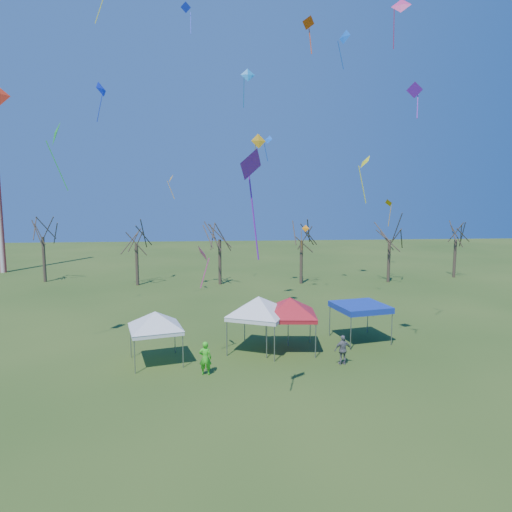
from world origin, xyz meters
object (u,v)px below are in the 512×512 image
at_px(tree_2, 219,223).
at_px(tent_red, 290,301).
at_px(person_green, 205,358).
at_px(tree_1, 136,228).
at_px(tree_0, 42,221).
at_px(tent_blue, 360,307).
at_px(tent_white_mid, 259,300).
at_px(tree_5, 457,226).
at_px(tent_white_west, 155,315).
at_px(person_grey, 343,350).
at_px(tree_3, 302,225).
at_px(tree_4, 390,225).

distance_m(tree_2, tent_red, 21.24).
bearing_deg(person_green, tree_1, -66.25).
xyz_separation_m(tree_0, person_green, (17.49, -26.96, -5.62)).
bearing_deg(tree_1, tent_blue, -49.08).
xyz_separation_m(tree_0, tent_white_mid, (20.52, -23.62, -3.44)).
relative_size(tree_5, tent_white_west, 2.05).
relative_size(tree_5, tent_blue, 2.11).
bearing_deg(tent_red, person_green, -145.57).
height_order(tree_2, tree_5, tree_2).
height_order(tree_0, tree_2, tree_0).
relative_size(tent_blue, person_grey, 2.17).
distance_m(tree_3, tent_blue, 19.36).
bearing_deg(tree_2, tent_white_mid, -84.35).
relative_size(tree_0, tent_white_mid, 2.10).
distance_m(tree_1, person_green, 25.81).
height_order(tree_5, tent_white_west, tree_5).
xyz_separation_m(tent_blue, person_green, (-9.55, -4.67, -1.28)).
bearing_deg(tent_blue, tree_0, 140.49).
height_order(tree_1, tent_red, tree_1).
distance_m(tree_5, tent_red, 31.59).
xyz_separation_m(tree_4, person_green, (-18.71, -23.58, -5.19)).
xyz_separation_m(tree_5, person_grey, (-19.72, -24.89, -4.92)).
relative_size(tree_0, tree_5, 1.13).
distance_m(tree_1, tree_5, 34.52).
distance_m(tree_2, tent_white_mid, 20.96).
xyz_separation_m(tent_white_west, tent_blue, (12.26, 2.73, -0.52)).
relative_size(tree_4, tent_white_west, 2.17).
relative_size(tent_white_west, person_grey, 2.23).
relative_size(tree_1, tree_3, 0.95).
relative_size(tree_1, person_grey, 4.64).
distance_m(tent_white_mid, tent_red, 1.84).
xyz_separation_m(tree_2, tent_red, (3.88, -20.61, -3.33)).
height_order(tree_1, tree_3, tree_3).
bearing_deg(person_grey, tree_5, -135.70).
distance_m(tent_white_west, tent_red, 7.72).
bearing_deg(tent_white_west, tree_3, 60.83).
bearing_deg(person_grey, person_green, -1.50).
bearing_deg(tree_4, tent_red, -124.37).
relative_size(tree_2, person_grey, 5.03).
height_order(person_grey, person_green, person_green).
height_order(tree_1, tree_4, tree_4).
height_order(tree_4, tent_white_mid, tree_4).
height_order(tree_1, tent_white_mid, tree_1).
height_order(tent_white_west, tent_red, tent_red).
distance_m(tree_4, tent_red, 24.71).
xyz_separation_m(tent_white_mid, tent_blue, (6.51, 1.32, -0.89)).
bearing_deg(tree_0, tent_white_mid, -49.01).
bearing_deg(tree_2, tree_3, -2.27).
distance_m(tent_white_west, tent_blue, 12.57).
bearing_deg(tree_2, tent_white_west, -99.55).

